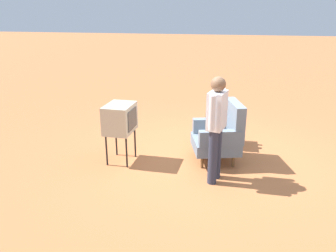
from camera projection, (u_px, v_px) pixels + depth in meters
ground_plane at (214, 160)px, 6.00m from camera, size 60.00×60.00×0.00m
armchair at (221, 134)px, 5.83m from camera, size 0.94×0.96×1.06m
side_table at (220, 119)px, 6.55m from camera, size 0.56×0.56×0.61m
tv_on_stand at (120, 119)px, 5.72m from camera, size 0.62×0.47×1.03m
person_standing at (216, 123)px, 5.00m from camera, size 0.56×0.30×1.64m
bottle_wine_green at (223, 108)px, 6.39m from camera, size 0.07×0.07×0.32m
bottle_tall_amber at (225, 106)px, 6.55m from camera, size 0.07×0.07×0.30m
soda_can_blue at (212, 109)px, 6.69m from camera, size 0.07×0.07×0.12m
bottle_short_clear at (228, 111)px, 6.42m from camera, size 0.06×0.06×0.20m
flower_vase at (210, 108)px, 6.44m from camera, size 0.15×0.10×0.27m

